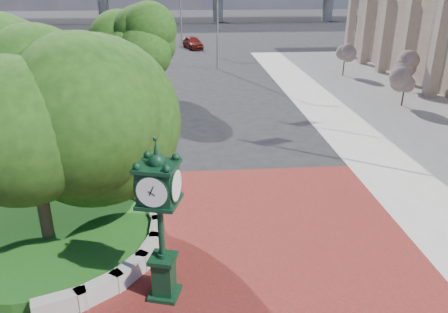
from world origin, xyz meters
TOP-DOWN VIEW (x-y plane):
  - ground at (0.00, 0.00)m, footprint 200.00×200.00m
  - plaza at (0.00, -1.00)m, footprint 12.00×12.00m
  - planter_wall at (-2.71, -0.00)m, footprint 2.96×6.77m
  - grass_bed at (-5.00, 0.00)m, footprint 6.10×6.10m
  - tree_planter at (-5.00, 0.00)m, footprint 5.20×5.20m
  - tree_street at (-4.00, 18.00)m, footprint 4.40×4.40m
  - post_clock at (-1.44, -2.57)m, footprint 1.05×1.05m
  - parked_car at (-0.03, 38.66)m, footprint 2.60×4.20m
  - street_lamp_near at (2.11, 26.48)m, footprint 1.85×0.81m
  - shrub_near at (12.56, 13.84)m, footprint 1.20×1.20m
  - shrub_mid at (14.44, 17.82)m, footprint 1.20×1.20m
  - shrub_far at (11.90, 22.90)m, footprint 1.20×1.20m

SIDE VIEW (x-z plane):
  - ground at x=0.00m, z-range 0.00..0.00m
  - plaza at x=0.00m, z-range 0.00..0.04m
  - grass_bed at x=-5.00m, z-range 0.00..0.40m
  - planter_wall at x=-2.71m, z-range 0.00..0.54m
  - parked_car at x=-0.03m, z-range 0.00..1.33m
  - shrub_near at x=12.56m, z-range 0.49..2.69m
  - shrub_mid at x=14.44m, z-range 0.49..2.69m
  - shrub_far at x=11.90m, z-range 0.49..2.69m
  - post_clock at x=-1.44m, z-range 0.21..4.45m
  - tree_street at x=-4.00m, z-range 0.52..5.96m
  - tree_planter at x=-5.00m, z-range 0.56..6.89m
  - street_lamp_near at x=2.11m, z-range 0.74..9.32m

